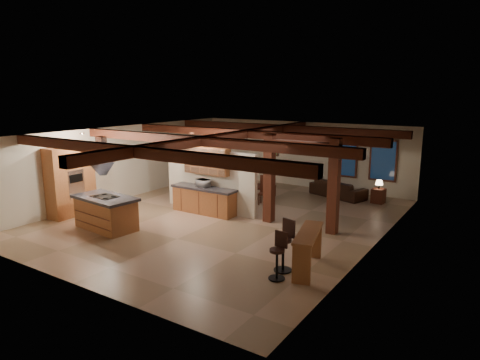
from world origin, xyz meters
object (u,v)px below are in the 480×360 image
Objects in this scene: kitchen_island at (106,212)px; dining_table at (252,192)px; sofa at (338,189)px; bar_counter at (308,244)px.

kitchen_island is 5.95m from dining_table.
bar_counter is at bearing 123.24° from sofa.
sofa is at bearing 59.72° from kitchen_island.
dining_table is (1.88, 5.64, -0.25)m from kitchen_island.
bar_counter is at bearing -62.28° from dining_table.
sofa is 1.22× the size of bar_counter.
bar_counter is at bearing 4.69° from kitchen_island.
sofa reaches higher than dining_table.
kitchen_island is at bearing -175.31° from bar_counter.
kitchen_island is 1.17× the size of bar_counter.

